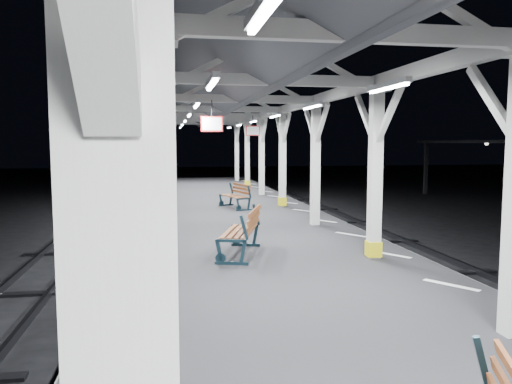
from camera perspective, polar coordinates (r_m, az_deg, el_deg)
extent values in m
plane|color=black|center=(7.98, 5.06, -18.33)|extent=(120.00, 120.00, 0.00)
cube|color=black|center=(7.79, 5.10, -14.97)|extent=(6.00, 50.00, 1.00)
cube|color=silver|center=(7.41, -13.93, -12.10)|extent=(1.00, 48.00, 0.01)
cube|color=silver|center=(8.58, 21.39, -9.87)|extent=(1.00, 48.00, 0.01)
cube|color=silver|center=(5.09, -10.88, -1.72)|extent=(0.22, 0.22, 3.20)
cube|color=silver|center=(5.15, -11.24, 16.94)|extent=(0.40, 0.40, 0.12)
cube|color=silver|center=(5.62, -11.00, 10.73)|extent=(0.10, 0.99, 0.99)
cube|color=silver|center=(4.52, -11.28, 11.98)|extent=(0.10, 0.99, 0.99)
cube|color=silver|center=(9.07, -10.45, 1.50)|extent=(0.22, 0.22, 3.20)
cube|color=silver|center=(9.10, -10.64, 11.98)|extent=(0.40, 0.40, 0.12)
cube|color=gold|center=(9.28, -10.29, -7.29)|extent=(0.26, 0.26, 0.30)
cube|color=silver|center=(9.61, -10.54, 8.59)|extent=(0.10, 0.99, 0.99)
cube|color=silver|center=(8.51, -10.63, 8.98)|extent=(0.10, 0.99, 0.99)
cube|color=silver|center=(13.06, -10.28, 2.75)|extent=(0.22, 0.22, 3.20)
cube|color=silver|center=(13.08, -10.41, 10.02)|extent=(0.40, 0.40, 0.12)
cube|color=silver|center=(13.60, -10.35, 7.70)|extent=(0.10, 0.99, 0.99)
cube|color=silver|center=(12.50, -10.39, 7.89)|extent=(0.10, 0.99, 0.99)
cube|color=silver|center=(17.06, -10.19, 3.41)|extent=(0.22, 0.22, 3.20)
cube|color=silver|center=(17.07, -10.29, 8.98)|extent=(0.40, 0.40, 0.12)
cube|color=gold|center=(17.17, -10.11, -1.33)|extent=(0.26, 0.26, 0.30)
cube|color=silver|center=(17.60, -10.25, 7.22)|extent=(0.10, 0.99, 0.99)
cube|color=silver|center=(16.50, -10.27, 7.33)|extent=(0.10, 0.99, 0.99)
cube|color=silver|center=(21.05, -10.14, 3.82)|extent=(0.22, 0.22, 3.20)
cube|color=silver|center=(21.07, -10.22, 8.34)|extent=(0.40, 0.40, 0.12)
cube|color=silver|center=(21.60, -10.19, 6.92)|extent=(0.10, 0.99, 0.99)
cube|color=silver|center=(20.50, -10.20, 6.99)|extent=(0.10, 0.99, 0.99)
cube|color=silver|center=(25.05, -10.10, 4.10)|extent=(0.22, 0.22, 3.20)
cube|color=silver|center=(25.06, -10.17, 7.90)|extent=(0.40, 0.40, 0.12)
cube|color=gold|center=(25.13, -10.05, 0.86)|extent=(0.26, 0.26, 0.30)
cube|color=silver|center=(25.60, -10.14, 6.71)|extent=(0.10, 0.99, 0.99)
cube|color=silver|center=(24.50, -10.15, 6.76)|extent=(0.10, 0.99, 0.99)
cube|color=silver|center=(29.05, -10.07, 4.31)|extent=(0.22, 0.22, 3.20)
cube|color=silver|center=(29.06, -10.13, 7.58)|extent=(0.40, 0.40, 0.12)
cube|color=silver|center=(29.60, -10.11, 6.56)|extent=(0.10, 0.99, 0.99)
cube|color=silver|center=(28.50, -10.12, 6.59)|extent=(0.10, 0.99, 0.99)
cube|color=silver|center=(6.84, 25.34, 9.37)|extent=(0.10, 0.99, 0.99)
cube|color=silver|center=(9.87, 13.46, 1.77)|extent=(0.22, 0.22, 3.20)
cube|color=silver|center=(9.90, 13.69, 11.39)|extent=(0.40, 0.40, 0.12)
cube|color=gold|center=(10.06, 13.28, -6.33)|extent=(0.26, 0.26, 0.30)
cube|color=silver|center=(10.37, 12.40, 8.33)|extent=(0.10, 0.99, 0.99)
cube|color=silver|center=(9.36, 14.97, 8.57)|extent=(0.10, 0.99, 0.99)
cube|color=silver|center=(13.63, 6.80, 2.91)|extent=(0.22, 0.22, 3.20)
cube|color=silver|center=(13.65, 6.89, 9.89)|extent=(0.40, 0.40, 0.12)
cube|color=silver|center=(14.15, 6.21, 7.68)|extent=(0.10, 0.99, 0.99)
cube|color=silver|center=(13.10, 7.56, 7.83)|extent=(0.10, 0.99, 0.99)
cube|color=silver|center=(17.50, 3.05, 3.55)|extent=(0.22, 0.22, 3.20)
cube|color=silver|center=(17.51, 3.07, 8.98)|extent=(0.40, 0.40, 0.12)
cube|color=gold|center=(17.61, 3.02, -1.08)|extent=(0.26, 0.26, 0.30)
cube|color=silver|center=(18.03, 2.67, 7.27)|extent=(0.10, 0.99, 0.99)
cube|color=silver|center=(16.96, 3.48, 7.36)|extent=(0.10, 0.99, 0.99)
cube|color=silver|center=(21.41, 0.65, 3.94)|extent=(0.22, 0.22, 3.20)
cube|color=silver|center=(21.43, 0.66, 8.38)|extent=(0.40, 0.40, 0.12)
cube|color=silver|center=(21.95, 0.39, 6.98)|extent=(0.10, 0.99, 0.99)
cube|color=silver|center=(20.87, 0.93, 7.05)|extent=(0.10, 0.99, 0.99)
cube|color=silver|center=(25.35, -1.00, 4.21)|extent=(0.22, 0.22, 3.20)
cube|color=silver|center=(25.37, -1.01, 7.96)|extent=(0.40, 0.40, 0.12)
cube|color=gold|center=(25.43, -1.00, 1.01)|extent=(0.26, 0.26, 0.30)
cube|color=silver|center=(25.89, -1.19, 6.78)|extent=(0.10, 0.99, 0.99)
cube|color=silver|center=(24.81, -0.81, 6.83)|extent=(0.10, 0.99, 0.99)
cube|color=silver|center=(29.31, -2.21, 4.40)|extent=(0.22, 0.22, 3.20)
cube|color=silver|center=(29.32, -2.22, 7.64)|extent=(0.40, 0.40, 0.12)
cube|color=silver|center=(29.85, -2.36, 6.63)|extent=(0.10, 0.99, 0.99)
cube|color=silver|center=(28.76, -2.07, 6.67)|extent=(0.10, 0.99, 0.99)
cube|color=silver|center=(7.14, -10.87, 14.72)|extent=(0.18, 48.00, 0.24)
cube|color=silver|center=(8.13, 19.49, 13.37)|extent=(0.18, 48.00, 0.24)
cube|color=silver|center=(5.51, 11.09, 17.46)|extent=(4.20, 0.14, 0.20)
cube|color=silver|center=(9.31, 2.06, 12.67)|extent=(4.20, 0.14, 0.20)
cube|color=silver|center=(13.23, -1.58, 10.59)|extent=(4.20, 0.14, 0.20)
cube|color=silver|center=(17.19, -3.53, 9.44)|extent=(4.20, 0.14, 0.20)
cube|color=silver|center=(21.16, -4.74, 8.72)|extent=(4.20, 0.14, 0.20)
cube|color=silver|center=(25.14, -5.56, 8.23)|extent=(4.20, 0.14, 0.20)
cube|color=silver|center=(29.13, -6.16, 7.87)|extent=(4.20, 0.14, 0.20)
cube|color=#4D4F54|center=(7.27, -5.11, 18.98)|extent=(2.80, 49.00, 1.45)
cube|color=#4D4F54|center=(7.92, 14.98, 17.70)|extent=(2.80, 49.00, 1.45)
cube|color=silver|center=(3.22, 1.39, 21.08)|extent=(0.10, 1.35, 0.08)
cube|color=white|center=(3.21, 1.38, 20.22)|extent=(0.05, 1.25, 0.05)
cube|color=silver|center=(7.12, -5.05, 12.54)|extent=(0.10, 1.35, 0.08)
cube|color=white|center=(7.11, -5.05, 12.15)|extent=(0.05, 1.25, 0.05)
cube|color=silver|center=(11.09, -6.82, 10.05)|extent=(0.10, 1.35, 0.08)
cube|color=white|center=(11.09, -6.81, 9.79)|extent=(0.05, 1.25, 0.05)
cube|color=silver|center=(15.08, -7.64, 8.87)|extent=(0.10, 1.35, 0.08)
cube|color=white|center=(15.08, -7.64, 8.68)|extent=(0.05, 1.25, 0.05)
cube|color=silver|center=(19.07, -8.12, 8.18)|extent=(0.10, 1.35, 0.08)
cube|color=white|center=(19.07, -8.12, 8.03)|extent=(0.05, 1.25, 0.05)
cube|color=silver|center=(23.07, -8.43, 7.73)|extent=(0.10, 1.35, 0.08)
cube|color=white|center=(23.07, -8.43, 7.60)|extent=(0.05, 1.25, 0.05)
cube|color=silver|center=(27.06, -8.65, 7.41)|extent=(0.10, 1.35, 0.08)
cube|color=white|center=(27.06, -8.65, 7.31)|extent=(0.05, 1.25, 0.05)
cube|color=silver|center=(7.78, 14.82, 11.79)|extent=(0.10, 1.35, 0.08)
cube|color=white|center=(7.78, 14.81, 11.42)|extent=(0.05, 1.25, 0.05)
cube|color=silver|center=(11.53, 6.39, 9.89)|extent=(0.10, 1.35, 0.08)
cube|color=white|center=(11.53, 6.39, 9.64)|extent=(0.05, 1.25, 0.05)
cube|color=silver|center=(15.40, 2.19, 8.84)|extent=(0.10, 1.35, 0.08)
cube|color=white|center=(15.40, 2.18, 8.66)|extent=(0.05, 1.25, 0.05)
cube|color=silver|center=(19.33, -0.31, 8.20)|extent=(0.10, 1.35, 0.08)
cube|color=white|center=(19.33, -0.31, 8.05)|extent=(0.05, 1.25, 0.05)
cube|color=silver|center=(23.28, -1.96, 7.77)|extent=(0.10, 1.35, 0.08)
cube|color=white|center=(23.28, -1.96, 7.64)|extent=(0.05, 1.25, 0.05)
cube|color=silver|center=(27.25, -3.13, 7.45)|extent=(0.10, 1.35, 0.08)
cube|color=white|center=(27.24, -3.13, 7.35)|extent=(0.05, 1.25, 0.05)
cylinder|color=black|center=(11.39, -5.08, 9.55)|extent=(0.02, 0.02, 0.36)
cube|color=red|center=(11.38, -5.06, 7.76)|extent=(0.50, 0.03, 0.35)
cube|color=white|center=(11.38, -5.06, 7.76)|extent=(0.44, 0.04, 0.29)
cylinder|color=black|center=(17.87, -0.37, 8.15)|extent=(0.02, 0.02, 0.36)
cube|color=red|center=(17.86, -0.37, 7.01)|extent=(0.50, 0.03, 0.35)
cube|color=white|center=(17.86, -0.37, 7.01)|extent=(0.44, 0.05, 0.29)
cube|color=black|center=(33.15, 18.84, 2.60)|extent=(0.20, 0.20, 3.30)
sphere|color=silver|center=(28.00, 24.86, 5.09)|extent=(0.20, 0.20, 0.20)
sphere|color=silver|center=(33.11, 18.93, 5.32)|extent=(0.20, 0.20, 0.20)
cube|color=#12252E|center=(4.15, 24.50, -17.53)|extent=(0.16, 0.11, 0.42)
cube|color=#12252E|center=(9.28, -2.78, -8.14)|extent=(0.62, 0.25, 0.06)
cube|color=#12252E|center=(9.28, -4.20, -6.82)|extent=(0.17, 0.10, 0.49)
cube|color=#12252E|center=(9.20, -1.49, -6.92)|extent=(0.15, 0.09, 0.49)
cube|color=#12252E|center=(9.10, -1.37, -4.08)|extent=(0.18, 0.10, 0.46)
cube|color=#12252E|center=(10.89, -1.18, -6.06)|extent=(0.62, 0.25, 0.06)
cube|color=#12252E|center=(10.89, -2.39, -4.94)|extent=(0.17, 0.10, 0.49)
cube|color=#12252E|center=(10.82, -0.08, -5.00)|extent=(0.15, 0.09, 0.49)
cube|color=#12252E|center=(10.75, 0.03, -2.58)|extent=(0.18, 0.10, 0.46)
cube|color=brown|center=(10.03, -3.11, -4.52)|extent=(0.57, 1.55, 0.04)
cube|color=brown|center=(10.01, -2.34, -4.54)|extent=(0.57, 1.55, 0.04)
cube|color=brown|center=(9.99, -1.57, -4.56)|extent=(0.57, 1.55, 0.04)
cube|color=brown|center=(9.97, -0.79, -4.58)|extent=(0.57, 1.55, 0.04)
cube|color=brown|center=(9.93, -0.37, -3.75)|extent=(0.53, 1.54, 0.10)
cube|color=brown|center=(9.91, -0.25, -2.98)|extent=(0.53, 1.54, 0.10)
cube|color=brown|center=(9.88, -0.13, -2.20)|extent=(0.53, 1.54, 0.10)
cube|color=#12252E|center=(16.50, -1.40, -2.06)|extent=(0.55, 0.21, 0.06)
cube|color=#12252E|center=(16.39, -2.05, -1.46)|extent=(0.15, 0.09, 0.43)
cube|color=#12252E|center=(16.55, -0.82, -1.39)|extent=(0.14, 0.08, 0.43)
cube|color=#12252E|center=(16.51, -0.77, 0.02)|extent=(0.16, 0.09, 0.41)
cube|color=#12252E|center=(17.83, -3.43, -1.49)|extent=(0.55, 0.21, 0.06)
cube|color=#12252E|center=(17.73, -4.04, -0.93)|extent=(0.15, 0.09, 0.43)
cube|color=#12252E|center=(17.89, -2.89, -0.87)|extent=(0.14, 0.08, 0.43)
cube|color=#12252E|center=(17.85, -2.84, 0.44)|extent=(0.16, 0.09, 0.41)
cube|color=brown|center=(17.04, -3.03, -0.50)|extent=(0.49, 1.37, 0.03)
cube|color=brown|center=(17.09, -2.66, -0.48)|extent=(0.49, 1.37, 0.03)
cube|color=brown|center=(17.14, -2.29, -0.46)|extent=(0.49, 1.37, 0.03)
cube|color=brown|center=(17.19, -1.93, -0.44)|extent=(0.49, 1.37, 0.03)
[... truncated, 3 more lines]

